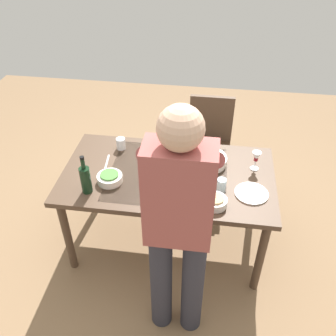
% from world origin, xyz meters
% --- Properties ---
extents(ground_plane, '(6.00, 6.00, 0.00)m').
position_xyz_m(ground_plane, '(0.00, 0.00, 0.00)').
color(ground_plane, '#846647').
extents(dining_table, '(1.55, 0.86, 0.74)m').
position_xyz_m(dining_table, '(0.00, 0.00, 0.66)').
color(dining_table, '#4C3828').
rests_on(dining_table, ground_plane).
extents(chair_near, '(0.40, 0.40, 0.91)m').
position_xyz_m(chair_near, '(-0.28, -0.81, 0.53)').
color(chair_near, '#352114').
rests_on(chair_near, ground_plane).
extents(person_server, '(0.42, 0.61, 1.69)m').
position_xyz_m(person_server, '(-0.16, 0.69, 0.96)').
color(person_server, '#2D2D38').
rests_on(person_server, ground_plane).
extents(wine_bottle, '(0.07, 0.07, 0.30)m').
position_xyz_m(wine_bottle, '(0.52, 0.27, 0.85)').
color(wine_bottle, black).
rests_on(wine_bottle, dining_table).
extents(wine_glass_left, '(0.07, 0.07, 0.15)m').
position_xyz_m(wine_glass_left, '(-0.63, -0.14, 0.84)').
color(wine_glass_left, white).
rests_on(wine_glass_left, dining_table).
extents(wine_glass_right, '(0.07, 0.07, 0.15)m').
position_xyz_m(wine_glass_right, '(0.14, -0.14, 0.84)').
color(wine_glass_right, white).
rests_on(wine_glass_right, dining_table).
extents(water_cup_near_left, '(0.07, 0.07, 0.10)m').
position_xyz_m(water_cup_near_left, '(-0.39, 0.14, 0.79)').
color(water_cup_near_left, silver).
rests_on(water_cup_near_left, dining_table).
extents(water_cup_near_right, '(0.07, 0.07, 0.09)m').
position_xyz_m(water_cup_near_right, '(0.42, -0.26, 0.78)').
color(water_cup_near_right, silver).
rests_on(water_cup_near_right, dining_table).
extents(water_cup_far_left, '(0.07, 0.07, 0.10)m').
position_xyz_m(water_cup_far_left, '(-0.07, -0.31, 0.79)').
color(water_cup_far_left, silver).
rests_on(water_cup_far_left, dining_table).
extents(serving_bowl_pasta, '(0.30, 0.30, 0.07)m').
position_xyz_m(serving_bowl_pasta, '(-0.27, -0.17, 0.77)').
color(serving_bowl_pasta, white).
rests_on(serving_bowl_pasta, dining_table).
extents(side_bowl_salad, '(0.18, 0.18, 0.07)m').
position_xyz_m(side_bowl_salad, '(0.40, 0.15, 0.77)').
color(side_bowl_salad, white).
rests_on(side_bowl_salad, dining_table).
extents(side_bowl_bread, '(0.16, 0.16, 0.07)m').
position_xyz_m(side_bowl_bread, '(-0.35, 0.29, 0.77)').
color(side_bowl_bread, white).
rests_on(side_bowl_bread, dining_table).
extents(dinner_plate_near, '(0.23, 0.23, 0.01)m').
position_xyz_m(dinner_plate_near, '(-0.60, 0.14, 0.74)').
color(dinner_plate_near, white).
rests_on(dinner_plate_near, dining_table).
extents(table_knife, '(0.03, 0.20, 0.00)m').
position_xyz_m(table_knife, '(0.48, -0.06, 0.74)').
color(table_knife, silver).
rests_on(table_knife, dining_table).
extents(table_fork, '(0.08, 0.17, 0.00)m').
position_xyz_m(table_fork, '(0.15, 0.20, 0.74)').
color(table_fork, silver).
rests_on(table_fork, dining_table).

